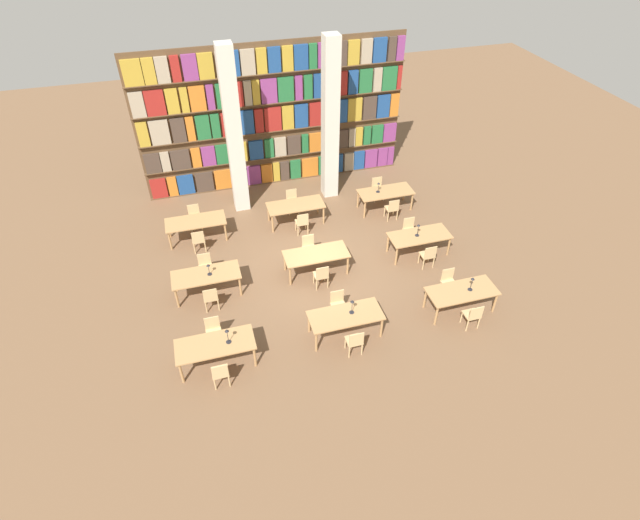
% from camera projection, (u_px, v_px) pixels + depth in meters
% --- Properties ---
extents(ground_plane, '(40.00, 40.00, 0.00)m').
position_uv_depth(ground_plane, '(318.00, 271.00, 16.20)').
color(ground_plane, brown).
extents(bookshelf_bank, '(10.22, 0.35, 5.50)m').
position_uv_depth(bookshelf_bank, '(275.00, 118.00, 18.91)').
color(bookshelf_bank, brown).
rests_on(bookshelf_bank, ground_plane).
extents(pillar_left, '(0.54, 0.54, 6.00)m').
position_uv_depth(pillar_left, '(234.00, 134.00, 17.21)').
color(pillar_left, beige).
rests_on(pillar_left, ground_plane).
extents(pillar_center, '(0.54, 0.54, 6.00)m').
position_uv_depth(pillar_center, '(330.00, 122.00, 17.95)').
color(pillar_center, beige).
rests_on(pillar_center, ground_plane).
extents(reading_table_0, '(2.04, 0.90, 0.76)m').
position_uv_depth(reading_table_0, '(215.00, 346.00, 12.87)').
color(reading_table_0, tan).
rests_on(reading_table_0, ground_plane).
extents(chair_0, '(0.42, 0.40, 0.88)m').
position_uv_depth(chair_0, '(220.00, 373.00, 12.46)').
color(chair_0, tan).
rests_on(chair_0, ground_plane).
extents(chair_1, '(0.42, 0.40, 0.88)m').
position_uv_depth(chair_1, '(213.00, 331.00, 13.54)').
color(chair_1, tan).
rests_on(chair_1, ground_plane).
extents(desk_lamp_0, '(0.14, 0.14, 0.48)m').
position_uv_depth(desk_lamp_0, '(227.00, 334.00, 12.66)').
color(desk_lamp_0, '#232328').
rests_on(desk_lamp_0, reading_table_0).
extents(reading_table_1, '(2.04, 0.90, 0.76)m').
position_uv_depth(reading_table_1, '(345.00, 317.00, 13.67)').
color(reading_table_1, tan).
rests_on(reading_table_1, ground_plane).
extents(chair_2, '(0.42, 0.40, 0.88)m').
position_uv_depth(chair_2, '(355.00, 341.00, 13.26)').
color(chair_2, tan).
rests_on(chair_2, ground_plane).
extents(chair_3, '(0.42, 0.40, 0.88)m').
position_uv_depth(chair_3, '(338.00, 304.00, 14.35)').
color(chair_3, tan).
rests_on(chair_3, ground_plane).
extents(desk_lamp_1, '(0.14, 0.14, 0.47)m').
position_uv_depth(desk_lamp_1, '(352.00, 304.00, 13.49)').
color(desk_lamp_1, '#232328').
rests_on(desk_lamp_1, reading_table_1).
extents(reading_table_2, '(2.04, 0.90, 0.76)m').
position_uv_depth(reading_table_2, '(462.00, 293.00, 14.42)').
color(reading_table_2, tan).
rests_on(reading_table_2, ground_plane).
extents(chair_4, '(0.42, 0.40, 0.88)m').
position_uv_depth(chair_4, '(473.00, 315.00, 14.00)').
color(chair_4, tan).
rests_on(chair_4, ground_plane).
extents(chair_5, '(0.42, 0.40, 0.88)m').
position_uv_depth(chair_5, '(448.00, 281.00, 15.09)').
color(chair_5, tan).
rests_on(chair_5, ground_plane).
extents(desk_lamp_2, '(0.14, 0.14, 0.47)m').
position_uv_depth(desk_lamp_2, '(472.00, 282.00, 14.20)').
color(desk_lamp_2, '#232328').
rests_on(desk_lamp_2, reading_table_2).
extents(reading_table_3, '(2.04, 0.90, 0.76)m').
position_uv_depth(reading_table_3, '(206.00, 276.00, 14.97)').
color(reading_table_3, tan).
rests_on(reading_table_3, ground_plane).
extents(chair_6, '(0.42, 0.40, 0.88)m').
position_uv_depth(chair_6, '(211.00, 297.00, 14.56)').
color(chair_6, tan).
rests_on(chair_6, ground_plane).
extents(chair_7, '(0.42, 0.40, 0.88)m').
position_uv_depth(chair_7, '(205.00, 266.00, 15.65)').
color(chair_7, tan).
rests_on(chair_7, ground_plane).
extents(desk_lamp_3, '(0.14, 0.14, 0.40)m').
position_uv_depth(desk_lamp_3, '(209.00, 268.00, 14.75)').
color(desk_lamp_3, '#232328').
rests_on(desk_lamp_3, reading_table_3).
extents(reading_table_4, '(2.04, 0.90, 0.76)m').
position_uv_depth(reading_table_4, '(316.00, 256.00, 15.74)').
color(reading_table_4, tan).
rests_on(reading_table_4, ground_plane).
extents(chair_8, '(0.42, 0.40, 0.88)m').
position_uv_depth(chair_8, '(321.00, 275.00, 15.31)').
color(chair_8, tan).
rests_on(chair_8, ground_plane).
extents(chair_9, '(0.42, 0.40, 0.88)m').
position_uv_depth(chair_9, '(309.00, 247.00, 16.40)').
color(chair_9, tan).
rests_on(chair_9, ground_plane).
extents(reading_table_5, '(2.04, 0.90, 0.76)m').
position_uv_depth(reading_table_5, '(419.00, 237.00, 16.49)').
color(reading_table_5, tan).
rests_on(reading_table_5, ground_plane).
extents(chair_10, '(0.42, 0.40, 0.88)m').
position_uv_depth(chair_10, '(428.00, 255.00, 16.07)').
color(chair_10, tan).
rests_on(chair_10, ground_plane).
extents(chair_11, '(0.42, 0.40, 0.88)m').
position_uv_depth(chair_11, '(410.00, 229.00, 17.16)').
color(chair_11, tan).
rests_on(chair_11, ground_plane).
extents(desk_lamp_4, '(0.14, 0.14, 0.46)m').
position_uv_depth(desk_lamp_4, '(418.00, 228.00, 16.22)').
color(desk_lamp_4, '#232328').
rests_on(desk_lamp_4, reading_table_5).
extents(reading_table_6, '(2.04, 0.90, 0.76)m').
position_uv_depth(reading_table_6, '(196.00, 223.00, 17.12)').
color(reading_table_6, tan).
rests_on(reading_table_6, ground_plane).
extents(chair_12, '(0.42, 0.40, 0.88)m').
position_uv_depth(chair_12, '(198.00, 240.00, 16.70)').
color(chair_12, tan).
rests_on(chair_12, ground_plane).
extents(chair_13, '(0.42, 0.40, 0.88)m').
position_uv_depth(chair_13, '(195.00, 216.00, 17.78)').
color(chair_13, tan).
rests_on(chair_13, ground_plane).
extents(reading_table_7, '(2.04, 0.90, 0.76)m').
position_uv_depth(reading_table_7, '(296.00, 207.00, 17.89)').
color(reading_table_7, tan).
rests_on(reading_table_7, ground_plane).
extents(chair_14, '(0.42, 0.40, 0.88)m').
position_uv_depth(chair_14, '(302.00, 222.00, 17.49)').
color(chair_14, tan).
rests_on(chair_14, ground_plane).
extents(chair_15, '(0.42, 0.40, 0.88)m').
position_uv_depth(chair_15, '(292.00, 200.00, 18.57)').
color(chair_15, tan).
rests_on(chair_15, ground_plane).
extents(reading_table_8, '(2.04, 0.90, 0.76)m').
position_uv_depth(reading_table_8, '(385.00, 193.00, 18.59)').
color(reading_table_8, tan).
rests_on(reading_table_8, ground_plane).
extents(chair_16, '(0.42, 0.40, 0.88)m').
position_uv_depth(chair_16, '(392.00, 208.00, 18.17)').
color(chair_16, tan).
rests_on(chair_16, ground_plane).
extents(chair_17, '(0.42, 0.40, 0.88)m').
position_uv_depth(chair_17, '(378.00, 188.00, 19.25)').
color(chair_17, tan).
rests_on(chair_17, ground_plane).
extents(desk_lamp_5, '(0.14, 0.14, 0.41)m').
position_uv_depth(desk_lamp_5, '(378.00, 186.00, 18.33)').
color(desk_lamp_5, '#232328').
rests_on(desk_lamp_5, reading_table_8).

